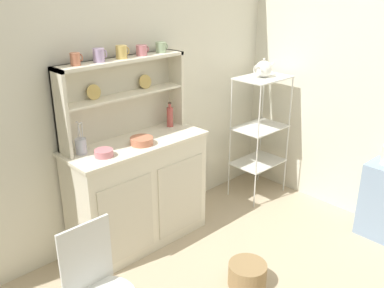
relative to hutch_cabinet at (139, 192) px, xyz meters
name	(u,v)px	position (x,y,z in m)	size (l,w,h in m)	color
wall_back	(122,86)	(0.08, 0.26, 0.80)	(3.84, 0.05, 2.50)	silver
hutch_cabinet	(139,192)	(0.00, 0.00, 0.00)	(1.12, 0.45, 0.88)	silver
hutch_shelf_unit	(121,91)	(0.00, 0.16, 0.79)	(1.05, 0.18, 0.61)	beige
bakers_rack	(260,123)	(1.35, -0.14, 0.30)	(0.49, 0.35, 1.18)	silver
wire_chair	(96,283)	(-0.86, -0.78, 0.07)	(0.36, 0.36, 0.85)	white
floor_basket	(247,274)	(0.22, -0.96, -0.37)	(0.27, 0.27, 0.17)	#93754C
cup_terracotta_0	(75,59)	(-0.37, 0.12, 1.08)	(0.08, 0.07, 0.08)	#C67556
cup_lilac_1	(99,55)	(-0.19, 0.12, 1.09)	(0.09, 0.08, 0.09)	#B79ECC
cup_gold_2	(122,52)	(0.00, 0.12, 1.08)	(0.09, 0.08, 0.09)	#DBB760
cup_rose_3	(142,50)	(0.18, 0.12, 1.08)	(0.10, 0.08, 0.08)	#D17A84
cup_sage_4	(161,47)	(0.37, 0.12, 1.08)	(0.09, 0.08, 0.08)	#9EB78E
bowl_mixing_large	(104,153)	(-0.33, -0.07, 0.45)	(0.13, 0.13, 0.05)	#D17A84
bowl_floral_medium	(142,141)	(0.00, -0.07, 0.45)	(0.17, 0.17, 0.05)	#C67556
jam_bottle	(170,116)	(0.42, 0.09, 0.51)	(0.05, 0.05, 0.21)	#B74C47
utensil_jar	(81,146)	(-0.42, 0.08, 0.49)	(0.08, 0.08, 0.23)	#B2B7C6
porcelain_teapot	(263,69)	(1.34, -0.14, 0.81)	(0.24, 0.15, 0.17)	white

